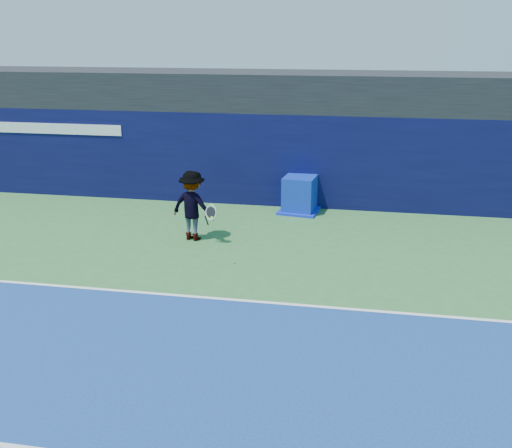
# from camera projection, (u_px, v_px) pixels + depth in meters

# --- Properties ---
(ground) EXTENTS (80.00, 80.00, 0.00)m
(ground) POSITION_uv_depth(u_px,v_px,m) (164.00, 377.00, 9.53)
(ground) COLOR #316E34
(ground) RESTS_ON ground
(baseline) EXTENTS (24.00, 0.10, 0.01)m
(baseline) POSITION_uv_depth(u_px,v_px,m) (209.00, 298.00, 12.32)
(baseline) COLOR white
(baseline) RESTS_ON ground
(stadium_band) EXTENTS (36.00, 3.00, 1.20)m
(stadium_band) POSITION_uv_depth(u_px,v_px,m) (270.00, 90.00, 19.09)
(stadium_band) COLOR black
(stadium_band) RESTS_ON back_wall_assembly
(back_wall_assembly) EXTENTS (36.00, 1.03, 3.00)m
(back_wall_assembly) POSITION_uv_depth(u_px,v_px,m) (265.00, 158.00, 18.84)
(back_wall_assembly) COLOR #090B35
(back_wall_assembly) RESTS_ON ground
(equipment_cart) EXTENTS (1.35, 1.35, 1.15)m
(equipment_cart) POSITION_uv_depth(u_px,v_px,m) (300.00, 196.00, 18.08)
(equipment_cart) COLOR #0B26A7
(equipment_cart) RESTS_ON ground
(tennis_player) EXTENTS (1.46, 1.00, 1.93)m
(tennis_player) POSITION_uv_depth(u_px,v_px,m) (193.00, 206.00, 15.53)
(tennis_player) COLOR white
(tennis_player) RESTS_ON ground
(tennis_ball) EXTENTS (0.06, 0.06, 0.06)m
(tennis_ball) POSITION_uv_depth(u_px,v_px,m) (212.00, 218.00, 13.47)
(tennis_ball) COLOR #CDE619
(tennis_ball) RESTS_ON ground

